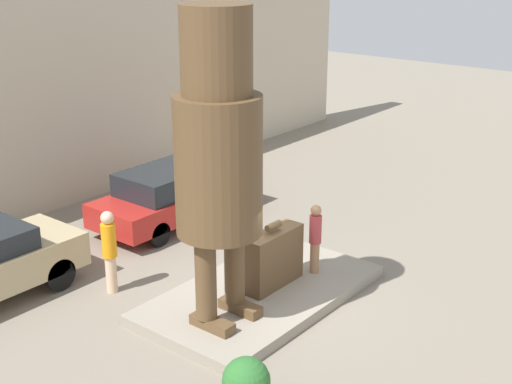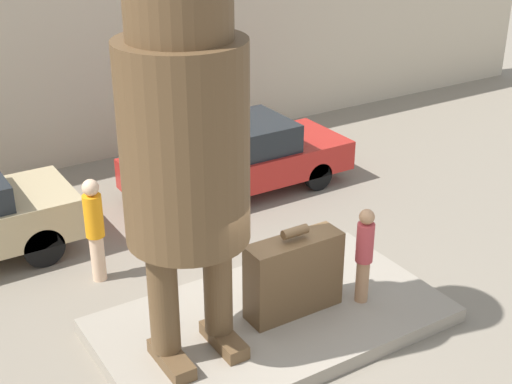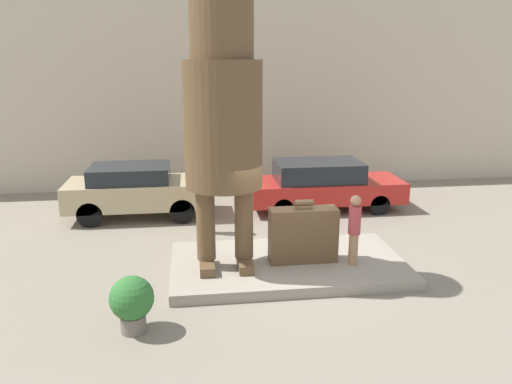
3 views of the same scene
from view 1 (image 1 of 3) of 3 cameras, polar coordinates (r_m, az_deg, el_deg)
The scene contains 9 objects.
ground_plane at distance 15.05m, azimuth 0.38°, elevation -8.56°, with size 60.00×60.00×0.00m, color gray.
pedestal at distance 15.00m, azimuth 0.39°, elevation -8.17°, with size 5.15×2.89×0.23m.
building_backdrop at distance 19.63m, azimuth -18.31°, elevation 7.70°, with size 28.00×0.60×6.76m.
statue_figure at distance 12.59m, azimuth -3.04°, elevation 3.71°, with size 1.59×1.59×5.87m.
giant_suitcase at distance 14.87m, azimuth 1.38°, elevation -5.31°, with size 1.49×0.48×1.41m.
tourist at distance 15.37m, azimuth 4.76°, elevation -3.53°, with size 0.27×0.27×1.56m.
parked_car_red at distance 18.84m, azimuth -6.49°, elevation -0.08°, with size 4.76×1.83×1.52m.
planter_pot at distance 11.46m, azimuth -0.79°, elevation -15.11°, with size 0.77×0.77×1.02m.
worker_hivis at distance 15.23m, azimuth -11.65°, elevation -4.45°, with size 0.31×0.31×1.83m.
Camera 1 is at (-10.39, -8.25, 7.11)m, focal length 50.00 mm.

